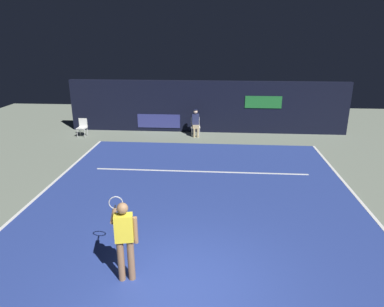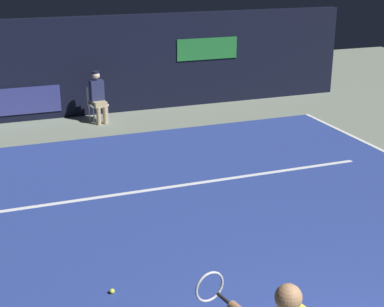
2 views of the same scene
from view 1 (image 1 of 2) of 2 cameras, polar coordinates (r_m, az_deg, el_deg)
ground_plane at (r=11.02m, az=0.88°, el=-6.65°), size 28.73×28.73×0.00m
court_surface at (r=11.01m, az=0.88°, el=-6.62°), size 9.92×10.73×0.01m
line_sideline_left at (r=11.81m, az=25.57°, el=-6.71°), size 0.10×10.73×0.01m
line_sideline_right at (r=12.29m, az=-22.72°, el=-5.32°), size 0.10×10.73×0.01m
line_service at (r=12.73m, az=1.40°, el=-2.97°), size 7.74×0.10×0.01m
back_wall at (r=17.84m, az=2.41°, el=7.65°), size 14.02×0.33×2.60m
tennis_player at (r=7.13m, az=-11.01°, el=-13.19°), size 0.77×0.93×1.73m
line_judge_on_chair at (r=17.13m, az=0.59°, el=5.11°), size 0.49×0.57×1.32m
courtside_chair_near at (r=17.94m, az=-17.50°, el=4.26°), size 0.45×0.43×0.88m
tennis_ball at (r=10.24m, az=-10.77°, el=-8.78°), size 0.07×0.07×0.07m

